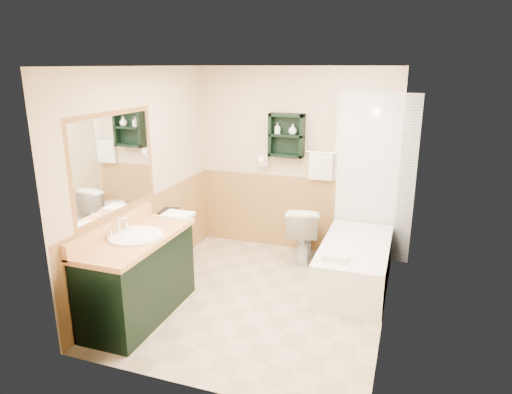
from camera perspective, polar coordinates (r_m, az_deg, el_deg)
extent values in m
plane|color=#C3AC8E|center=(5.02, 0.25, -12.49)|extent=(3.00, 3.00, 0.00)
cube|color=beige|center=(5.99, 4.98, 4.48)|extent=(2.60, 0.04, 2.40)
cube|color=beige|center=(5.14, -13.83, 2.08)|extent=(0.04, 3.00, 2.40)
cube|color=beige|center=(4.34, 16.98, -0.74)|extent=(0.04, 3.00, 2.40)
cube|color=white|center=(4.40, 0.29, 16.30)|extent=(2.60, 3.00, 0.04)
cube|color=black|center=(5.84, 3.82, 7.70)|extent=(0.45, 0.15, 0.55)
cylinder|color=silver|center=(5.02, 8.97, 11.30)|extent=(0.03, 1.60, 0.03)
cube|color=black|center=(4.67, -14.46, -9.62)|extent=(0.59, 1.32, 0.84)
cube|color=white|center=(5.34, 12.21, -8.15)|extent=(0.73, 1.50, 0.49)
imported|color=white|center=(5.83, 5.93, -4.49)|extent=(0.52, 0.79, 0.72)
cube|color=white|center=(4.97, -9.79, -2.26)|extent=(0.31, 0.24, 0.04)
imported|color=black|center=(5.16, -11.82, -0.51)|extent=(0.18, 0.05, 0.24)
cube|color=white|center=(4.78, 9.98, -7.36)|extent=(0.24, 0.20, 0.07)
imported|color=white|center=(5.86, 2.68, 8.21)|extent=(0.11, 0.15, 0.06)
imported|color=white|center=(5.81, 4.62, 8.30)|extent=(0.11, 0.14, 0.10)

